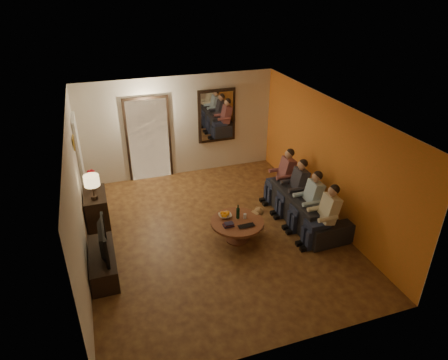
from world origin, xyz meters
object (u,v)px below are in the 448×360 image
object	(u,v)px
person_c	(296,190)
tv	(99,240)
dog	(251,222)
dresser	(97,210)
table_lamp	(93,187)
tv_stand	(103,263)
laptop	(247,227)
person_a	(325,218)
bowl	(225,216)
sofa	(306,206)
wine_bottle	(238,211)
person_b	(310,203)
person_d	(284,178)
coffee_table	(237,231)

from	to	relation	value
person_c	tv	bearing A→B (deg)	-170.35
dog	dresser	bearing A→B (deg)	133.57
table_lamp	tv_stand	world-z (taller)	table_lamp
dresser	laptop	xyz separation A→B (m)	(2.70, -1.70, 0.07)
table_lamp	person_a	world-z (taller)	table_lamp
bowl	sofa	bearing A→B (deg)	0.86
sofa	table_lamp	bearing A→B (deg)	75.91
person_a	wine_bottle	distance (m)	1.69
person_b	laptop	size ratio (longest dim) A/B	3.65
tv	person_c	size ratio (longest dim) A/B	0.81
dresser	laptop	world-z (taller)	dresser
tv	sofa	world-z (taller)	tv
dog	person_d	bearing A→B (deg)	17.43
person_c	bowl	bearing A→B (deg)	-169.37
tv	laptop	xyz separation A→B (m)	(2.70, -0.12, -0.24)
person_d	coffee_table	size ratio (longest dim) A/B	1.14
table_lamp	laptop	size ratio (longest dim) A/B	1.64
person_c	dog	xyz separation A→B (m)	(-1.21, -0.43, -0.32)
tv_stand	bowl	size ratio (longest dim) A/B	4.95
table_lamp	person_c	world-z (taller)	table_lamp
sofa	coffee_table	distance (m)	1.69
dresser	person_c	bearing A→B (deg)	-11.77
tv_stand	person_d	distance (m)	4.39
tv_stand	wine_bottle	bearing A→B (deg)	5.62
person_d	coffee_table	world-z (taller)	person_d
person_a	coffee_table	xyz separation A→B (m)	(-1.57, 0.65, -0.38)
wine_bottle	laptop	size ratio (longest dim) A/B	0.94
person_c	person_d	world-z (taller)	same
table_lamp	dog	world-z (taller)	table_lamp
person_b	person_d	world-z (taller)	same
tv_stand	sofa	distance (m)	4.29
tv	dresser	bearing A→B (deg)	0.00
laptop	person_b	bearing A→B (deg)	7.70
table_lamp	laptop	xyz separation A→B (m)	(2.70, -1.48, -0.58)
laptop	person_a	bearing A→B (deg)	-15.39
tv_stand	person_c	distance (m)	4.25
coffee_table	dresser	bearing A→B (deg)	151.45
bowl	wine_bottle	bearing A→B (deg)	-27.55
table_lamp	person_d	distance (m)	4.19
dresser	bowl	size ratio (longest dim) A/B	3.37
tv	person_b	distance (m)	4.17
table_lamp	person_a	xyz separation A→B (m)	(4.17, -1.85, -0.45)
coffee_table	person_d	bearing A→B (deg)	36.25
person_c	tv_stand	bearing A→B (deg)	-170.35
tv_stand	person_d	world-z (taller)	person_d
tv	sofa	size ratio (longest dim) A/B	0.43
sofa	person_b	size ratio (longest dim) A/B	1.89
person_d	dog	xyz separation A→B (m)	(-1.21, -1.03, -0.32)
person_d	person_c	bearing A→B (deg)	-90.00
person_b	person_d	size ratio (longest dim) A/B	1.00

